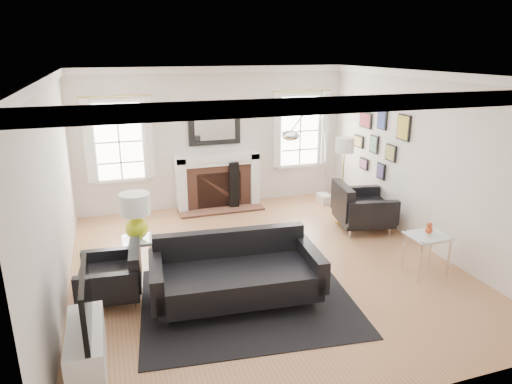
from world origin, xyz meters
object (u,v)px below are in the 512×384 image
object	(u,v)px
coffee_table	(212,260)
arc_floor_lamp	(310,157)
sofa	(235,273)
armchair_left	(114,277)
fireplace	(218,182)
gourd_lamp	(136,213)
armchair_right	(360,208)

from	to	relation	value
coffee_table	arc_floor_lamp	xyz separation A→B (m)	(2.43, 2.14, 0.80)
sofa	armchair_left	xyz separation A→B (m)	(-1.48, 0.50, -0.05)
fireplace	armchair_left	world-z (taller)	fireplace
fireplace	armchair_left	distance (m)	3.79
armchair_left	arc_floor_lamp	bearing A→B (deg)	30.22
arc_floor_lamp	coffee_table	bearing A→B (deg)	-138.55
fireplace	sofa	distance (m)	3.69
fireplace	gourd_lamp	xyz separation A→B (m)	(-1.77, -2.35, 0.34)
sofa	arc_floor_lamp	bearing A→B (deg)	49.97
sofa	armchair_right	world-z (taller)	sofa
gourd_lamp	coffee_table	bearing A→B (deg)	-39.36
fireplace	gourd_lamp	bearing A→B (deg)	-127.00
sofa	gourd_lamp	bearing A→B (deg)	131.03
fireplace	coffee_table	distance (m)	3.22
fireplace	arc_floor_lamp	bearing A→B (deg)	-31.37
gourd_lamp	fireplace	bearing A→B (deg)	53.00
gourd_lamp	arc_floor_lamp	size ratio (longest dim) A/B	0.32
gourd_lamp	sofa	bearing A→B (deg)	-48.97
armchair_left	arc_floor_lamp	world-z (taller)	arc_floor_lamp
sofa	coffee_table	xyz separation A→B (m)	(-0.19, 0.52, -0.02)
armchair_right	arc_floor_lamp	size ratio (longest dim) A/B	0.55
armchair_left	arc_floor_lamp	size ratio (longest dim) A/B	0.43
armchair_left	armchair_right	distance (m)	4.43
sofa	armchair_left	bearing A→B (deg)	161.40
sofa	armchair_right	xyz separation A→B (m)	(2.79, 1.66, 0.01)
coffee_table	gourd_lamp	bearing A→B (deg)	140.64
armchair_left	gourd_lamp	world-z (taller)	gourd_lamp
fireplace	arc_floor_lamp	distance (m)	1.94
armchair_right	coffee_table	bearing A→B (deg)	-159.00
fireplace	arc_floor_lamp	xyz separation A→B (m)	(1.58, -0.96, 0.61)
sofa	armchair_left	distance (m)	1.56
armchair_right	gourd_lamp	size ratio (longest dim) A/B	1.71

